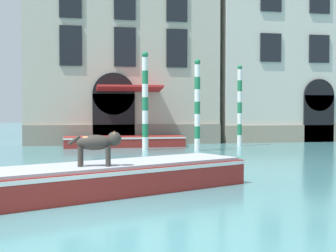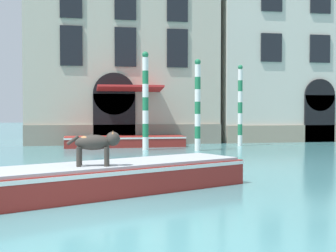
% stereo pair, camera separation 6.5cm
% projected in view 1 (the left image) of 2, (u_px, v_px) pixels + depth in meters
% --- Properties ---
extents(ground_plane, '(120.00, 120.00, 0.00)m').
position_uv_depth(ground_plane, '(120.00, 232.00, 6.90)').
color(ground_plane, teal).
extents(palazzo_left, '(10.15, 7.40, 12.42)m').
position_uv_depth(palazzo_left, '(120.00, 33.00, 26.74)').
color(palazzo_left, '#BCB29E').
rests_on(palazzo_left, ground_plane).
extents(palazzo_right, '(10.70, 6.13, 13.56)m').
position_uv_depth(palazzo_right, '(295.00, 29.00, 28.75)').
color(palazzo_right, beige).
rests_on(palazzo_right, ground_plane).
extents(boat_foreground, '(7.61, 4.67, 0.65)m').
position_uv_depth(boat_foreground, '(88.00, 179.00, 9.86)').
color(boat_foreground, maroon).
rests_on(boat_foreground, ground_plane).
extents(dog_on_deck, '(1.10, 0.38, 0.73)m').
position_uv_depth(dog_on_deck, '(98.00, 143.00, 9.64)').
color(dog_on_deck, '#332D28').
rests_on(dog_on_deck, boat_foreground).
extents(boat_moored_near_palazzo, '(5.80, 1.71, 0.51)m').
position_uv_depth(boat_moored_near_palazzo, '(124.00, 141.00, 22.73)').
color(boat_moored_near_palazzo, maroon).
rests_on(boat_moored_near_palazzo, ground_plane).
extents(mooring_pole_0, '(0.26, 0.26, 4.01)m').
position_uv_depth(mooring_pole_0, '(197.00, 105.00, 20.42)').
color(mooring_pole_0, white).
rests_on(mooring_pole_0, ground_plane).
extents(mooring_pole_1, '(0.28, 0.28, 4.38)m').
position_uv_depth(mooring_pole_1, '(145.00, 100.00, 20.72)').
color(mooring_pole_1, white).
rests_on(mooring_pole_1, ground_plane).
extents(mooring_pole_2, '(0.23, 0.23, 4.01)m').
position_uv_depth(mooring_pole_2, '(240.00, 105.00, 23.11)').
color(mooring_pole_2, white).
rests_on(mooring_pole_2, ground_plane).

